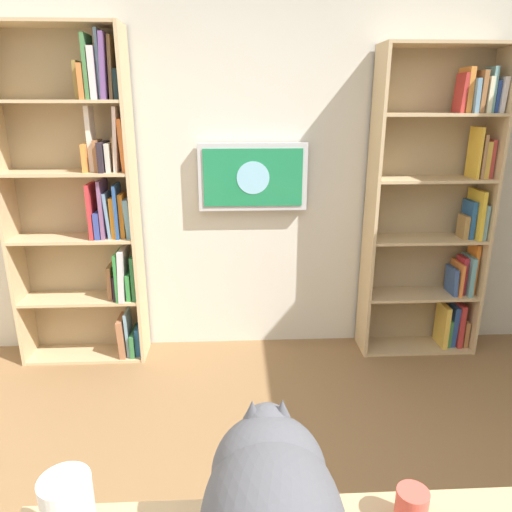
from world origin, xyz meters
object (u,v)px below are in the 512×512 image
at_px(bookshelf_right, 88,203).
at_px(bookshelf_left, 440,211).
at_px(coffee_mug, 411,507).
at_px(wall_mounted_tv, 253,177).

bearing_deg(bookshelf_right, bookshelf_left, -179.93).
distance_m(bookshelf_left, bookshelf_right, 2.40).
relative_size(bookshelf_left, coffee_mug, 22.06).
xyz_separation_m(bookshelf_left, bookshelf_right, (2.40, 0.00, 0.08)).
relative_size(bookshelf_right, coffee_mug, 23.11).
bearing_deg(wall_mounted_tv, bookshelf_left, 176.45).
xyz_separation_m(wall_mounted_tv, coffee_mug, (-0.29, 2.35, -0.47)).
relative_size(bookshelf_left, bookshelf_right, 0.95).
bearing_deg(bookshelf_right, wall_mounted_tv, -175.67).
bearing_deg(wall_mounted_tv, coffee_mug, 96.99).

